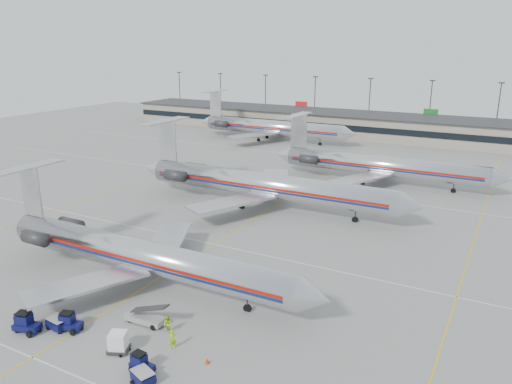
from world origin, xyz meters
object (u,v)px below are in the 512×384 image
Objects in this scene: jet_foreground at (137,253)px; belt_loader at (146,317)px; jet_second_row at (261,184)px; uld_container at (118,342)px; tug_center at (69,322)px.

jet_foreground reaches higher than belt_loader.
jet_second_row is (-0.36, 29.88, 0.44)m from jet_foreground.
jet_foreground is 13.59m from uld_container.
belt_loader reaches higher than uld_container.
uld_container is 0.47× the size of belt_loader.
jet_second_row is at bearing 76.65° from uld_container.
jet_foreground is 9.60m from belt_loader.
tug_center is at bearing -87.94° from jet_second_row.
jet_second_row reaches higher than belt_loader.
belt_loader is at bearing 19.13° from tug_center.
jet_foreground reaches higher than uld_container.
belt_loader is at bearing -79.23° from jet_second_row.
uld_container is 4.70m from belt_loader.
jet_second_row reaches higher than jet_foreground.
tug_center is at bearing -145.15° from belt_loader.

